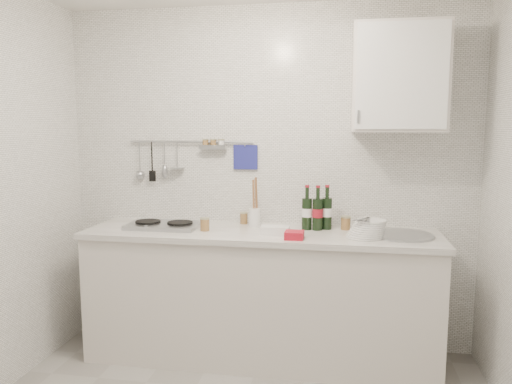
# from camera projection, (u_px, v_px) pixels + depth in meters

# --- Properties ---
(back_wall) EXTENTS (3.00, 0.02, 2.50)m
(back_wall) POSITION_uv_depth(u_px,v_px,m) (267.00, 179.00, 3.69)
(back_wall) COLOR silver
(back_wall) RESTS_ON floor
(counter) EXTENTS (2.44, 0.64, 0.96)m
(counter) POSITION_uv_depth(u_px,v_px,m) (261.00, 299.00, 3.51)
(counter) COLOR beige
(counter) RESTS_ON floor
(wall_rail) EXTENTS (0.98, 0.09, 0.34)m
(wall_rail) POSITION_uv_depth(u_px,v_px,m) (188.00, 155.00, 3.74)
(wall_rail) COLOR #93969B
(wall_rail) RESTS_ON back_wall
(wall_cabinet) EXTENTS (0.60, 0.38, 0.70)m
(wall_cabinet) POSITION_uv_depth(u_px,v_px,m) (399.00, 78.00, 3.27)
(wall_cabinet) COLOR beige
(wall_cabinet) RESTS_ON back_wall
(plate_stack_hob) EXTENTS (0.28, 0.28, 0.03)m
(plate_stack_hob) POSITION_uv_depth(u_px,v_px,m) (169.00, 224.00, 3.61)
(plate_stack_hob) COLOR #474EA2
(plate_stack_hob) RESTS_ON counter
(plate_stack_sink) EXTENTS (0.26, 0.25, 0.12)m
(plate_stack_sink) POSITION_uv_depth(u_px,v_px,m) (368.00, 229.00, 3.25)
(plate_stack_sink) COLOR white
(plate_stack_sink) RESTS_ON counter
(wine_bottles) EXTENTS (0.21, 0.12, 0.31)m
(wine_bottles) POSITION_uv_depth(u_px,v_px,m) (317.00, 208.00, 3.47)
(wine_bottles) COLOR black
(wine_bottles) RESTS_ON counter
(butter_dish) EXTENTS (0.19, 0.10, 0.06)m
(butter_dish) POSITION_uv_depth(u_px,v_px,m) (275.00, 230.00, 3.32)
(butter_dish) COLOR white
(butter_dish) RESTS_ON counter
(strawberry_punnet) EXTENTS (0.12, 0.12, 0.05)m
(strawberry_punnet) POSITION_uv_depth(u_px,v_px,m) (294.00, 235.00, 3.20)
(strawberry_punnet) COLOR red
(strawberry_punnet) RESTS_ON counter
(utensil_crock) EXTENTS (0.09, 0.09, 0.36)m
(utensil_crock) POSITION_uv_depth(u_px,v_px,m) (255.00, 215.00, 3.59)
(utensil_crock) COLOR white
(utensil_crock) RESTS_ON counter
(jar_a) EXTENTS (0.06, 0.06, 0.09)m
(jar_a) POSITION_uv_depth(u_px,v_px,m) (244.00, 218.00, 3.69)
(jar_a) COLOR olive
(jar_a) RESTS_ON counter
(jar_b) EXTENTS (0.06, 0.06, 0.08)m
(jar_b) POSITION_uv_depth(u_px,v_px,m) (326.00, 223.00, 3.52)
(jar_b) COLOR olive
(jar_b) RESTS_ON counter
(jar_c) EXTENTS (0.07, 0.07, 0.09)m
(jar_c) POSITION_uv_depth(u_px,v_px,m) (346.00, 223.00, 3.48)
(jar_c) COLOR olive
(jar_c) RESTS_ON counter
(jar_d) EXTENTS (0.07, 0.07, 0.09)m
(jar_d) POSITION_uv_depth(u_px,v_px,m) (205.00, 224.00, 3.44)
(jar_d) COLOR olive
(jar_d) RESTS_ON counter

